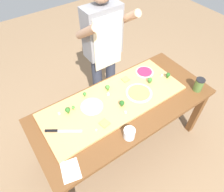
{
  "coord_description": "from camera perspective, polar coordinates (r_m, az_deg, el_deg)",
  "views": [
    {
      "loc": [
        -0.84,
        -1.0,
        2.31
      ],
      "look_at": [
        -0.08,
        0.09,
        0.84
      ],
      "focal_mm": 32.94,
      "sensor_mm": 36.0,
      "label": 1
    }
  ],
  "objects": [
    {
      "name": "cheese_crumble_e",
      "position": [
        2.35,
        13.62,
        5.62
      ],
      "size": [
        0.02,
        0.02,
        0.02
      ],
      "primitive_type": "cube",
      "rotation": [
        0.0,
        0.0,
        0.32
      ],
      "color": "silver",
      "rests_on": "cutting_board"
    },
    {
      "name": "broccoli_floret_back_right",
      "position": [
        1.98,
        -10.72,
        -3.16
      ],
      "size": [
        0.03,
        0.03,
        0.04
      ],
      "color": "#487A23",
      "rests_on": "cutting_board"
    },
    {
      "name": "cheese_crumble_b",
      "position": [
        2.08,
        -1.09,
        0.51
      ],
      "size": [
        0.03,
        0.03,
        0.02
      ],
      "primitive_type": "cube",
      "rotation": [
        0.0,
        0.0,
        1.3
      ],
      "color": "silver",
      "rests_on": "cutting_board"
    },
    {
      "name": "pizza_slice_center",
      "position": [
        2.24,
        3.78,
        4.64
      ],
      "size": [
        0.08,
        0.08,
        0.01
      ],
      "primitive_type": "cube",
      "rotation": [
        0.0,
        0.0,
        0.04
      ],
      "color": "#899E4C",
      "rests_on": "cutting_board"
    },
    {
      "name": "sauce_jar",
      "position": [
        2.3,
        22.96,
        2.91
      ],
      "size": [
        0.09,
        0.09,
        0.15
      ],
      "color": "#517033",
      "rests_on": "prep_table"
    },
    {
      "name": "pizza_whole_cheese_artichoke",
      "position": [
        1.99,
        -5.62,
        -2.87
      ],
      "size": [
        0.22,
        0.22,
        0.02
      ],
      "color": "beige",
      "rests_on": "cutting_board"
    },
    {
      "name": "broccoli_floret_back_left",
      "position": [
        2.07,
        -7.62,
        0.56
      ],
      "size": [
        0.04,
        0.04,
        0.05
      ],
      "color": "#3F7220",
      "rests_on": "cutting_board"
    },
    {
      "name": "cheese_crumble_a",
      "position": [
        1.82,
        -4.35,
        -9.4
      ],
      "size": [
        0.02,
        0.02,
        0.01
      ],
      "primitive_type": "cube",
      "rotation": [
        0.0,
        0.0,
        0.89
      ],
      "color": "silver",
      "rests_on": "cutting_board"
    },
    {
      "name": "broccoli_floret_front_left",
      "position": [
        1.95,
        -12.22,
        -3.83
      ],
      "size": [
        0.05,
        0.05,
        0.07
      ],
      "color": "#366618",
      "rests_on": "cutting_board"
    },
    {
      "name": "pizza_slice_far_left",
      "position": [
        1.86,
        -2.07,
        -7.59
      ],
      "size": [
        0.09,
        0.09,
        0.01
      ],
      "primitive_type": "cube",
      "rotation": [
        0.0,
        0.0,
        0.21
      ],
      "color": "#899E4C",
      "rests_on": "cutting_board"
    },
    {
      "name": "chefs_knife",
      "position": [
        1.88,
        -14.72,
        -9.35
      ],
      "size": [
        0.28,
        0.2,
        0.02
      ],
      "color": "#B7BABF",
      "rests_on": "cutting_board"
    },
    {
      "name": "broccoli_floret_back_mid",
      "position": [
        1.96,
        2.78,
        -1.98
      ],
      "size": [
        0.05,
        0.05,
        0.07
      ],
      "color": "#2C5915",
      "rests_on": "cutting_board"
    },
    {
      "name": "pizza_whole_beet_magenta",
      "position": [
        2.35,
        9.01,
        6.61
      ],
      "size": [
        0.2,
        0.2,
        0.02
      ],
      "color": "beige",
      "rests_on": "cutting_board"
    },
    {
      "name": "ground_plane",
      "position": [
        2.65,
        2.54,
        -12.72
      ],
      "size": [
        8.0,
        8.0,
        0.0
      ],
      "primitive_type": "plane",
      "color": "#896B4C"
    },
    {
      "name": "broccoli_floret_center_right",
      "position": [
        2.22,
        10.5,
        4.39
      ],
      "size": [
        0.05,
        0.05,
        0.07
      ],
      "color": "#3F7220",
      "rests_on": "cutting_board"
    },
    {
      "name": "flour_cup",
      "position": [
        1.79,
        4.81,
        -10.43
      ],
      "size": [
        0.1,
        0.1,
        0.1
      ],
      "color": "white",
      "rests_on": "prep_table"
    },
    {
      "name": "pizza_whole_pesto_green",
      "position": [
        2.11,
        7.48,
        0.88
      ],
      "size": [
        0.27,
        0.27,
        0.02
      ],
      "color": "beige",
      "rests_on": "cutting_board"
    },
    {
      "name": "cook_center",
      "position": [
        2.33,
        -2.44,
        13.63
      ],
      "size": [
        0.54,
        0.39,
        1.67
      ],
      "color": "#333847",
      "rests_on": "ground"
    },
    {
      "name": "cheese_crumble_d",
      "position": [
        1.93,
        3.75,
        -4.51
      ],
      "size": [
        0.02,
        0.02,
        0.02
      ],
      "primitive_type": "cube",
      "rotation": [
        0.0,
        0.0,
        1.13
      ],
      "color": "silver",
      "rests_on": "cutting_board"
    },
    {
      "name": "broccoli_floret_center_left",
      "position": [
        2.1,
        -1.23,
        2.44
      ],
      "size": [
        0.05,
        0.05,
        0.07
      ],
      "color": "#487A23",
      "rests_on": "cutting_board"
    },
    {
      "name": "prep_table",
      "position": [
        2.11,
        3.12,
        -3.91
      ],
      "size": [
        1.83,
        0.82,
        0.75
      ],
      "color": "brown",
      "rests_on": "ground"
    },
    {
      "name": "cheese_crumble_c",
      "position": [
        1.98,
        -14.44,
        -4.69
      ],
      "size": [
        0.02,
        0.02,
        0.02
      ],
      "primitive_type": "cube",
      "rotation": [
        0.0,
        0.0,
        1.33
      ],
      "color": "white",
      "rests_on": "cutting_board"
    },
    {
      "name": "broccoli_floret_front_right",
      "position": [
        2.32,
        15.3,
        5.66
      ],
      "size": [
        0.05,
        0.05,
        0.07
      ],
      "color": "#2C5915",
      "rests_on": "cutting_board"
    },
    {
      "name": "recipe_note",
      "position": [
        1.71,
        -11.41,
        -19.58
      ],
      "size": [
        0.18,
        0.21,
        0.0
      ],
      "primitive_type": "cube",
      "rotation": [
        0.0,
        0.0,
        -0.24
      ],
      "color": "white",
      "rests_on": "prep_table"
    },
    {
      "name": "cutting_board",
      "position": [
        2.05,
        0.52,
        -1.32
      ],
      "size": [
        1.46,
        0.58,
        0.02
      ],
      "primitive_type": "cube",
      "color": "tan",
      "rests_on": "prep_table"
    }
  ]
}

